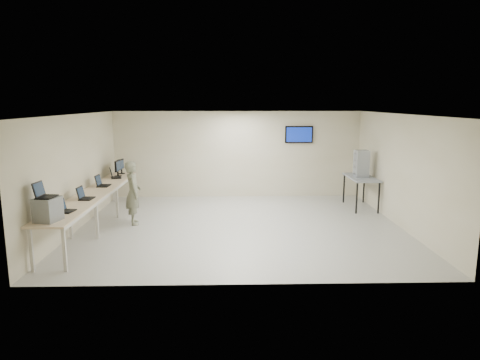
{
  "coord_description": "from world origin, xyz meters",
  "views": [
    {
      "loc": [
        -0.28,
        -10.4,
        3.09
      ],
      "look_at": [
        0.0,
        0.2,
        1.15
      ],
      "focal_mm": 32.0,
      "sensor_mm": 36.0,
      "label": 1
    }
  ],
  "objects_px": {
    "equipment_box": "(48,209)",
    "side_table": "(361,179)",
    "workbench": "(95,195)",
    "soldier": "(133,193)"
  },
  "relations": [
    {
      "from": "equipment_box",
      "to": "workbench",
      "type": "bearing_deg",
      "value": 102.49
    },
    {
      "from": "side_table",
      "to": "soldier",
      "type": "bearing_deg",
      "value": -166.39
    },
    {
      "from": "equipment_box",
      "to": "side_table",
      "type": "relative_size",
      "value": 0.29
    },
    {
      "from": "workbench",
      "to": "soldier",
      "type": "distance_m",
      "value": 0.92
    },
    {
      "from": "equipment_box",
      "to": "side_table",
      "type": "height_order",
      "value": "equipment_box"
    },
    {
      "from": "side_table",
      "to": "equipment_box",
      "type": "bearing_deg",
      "value": -148.61
    },
    {
      "from": "workbench",
      "to": "side_table",
      "type": "height_order",
      "value": "side_table"
    },
    {
      "from": "soldier",
      "to": "side_table",
      "type": "bearing_deg",
      "value": -94.13
    },
    {
      "from": "workbench",
      "to": "equipment_box",
      "type": "xyz_separation_m",
      "value": [
        -0.06,
        -2.59,
        0.3
      ]
    },
    {
      "from": "equipment_box",
      "to": "soldier",
      "type": "relative_size",
      "value": 0.28
    }
  ]
}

